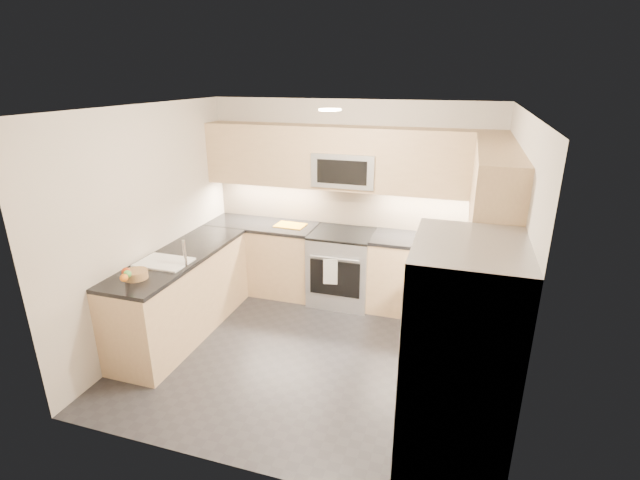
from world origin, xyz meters
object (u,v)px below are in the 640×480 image
Objects in this scene: cutting_board at (290,225)px; fruit_basket at (136,274)px; refrigerator at (457,367)px; utensil_bowl at (486,242)px; microwave at (346,169)px; gas_range at (342,268)px.

fruit_basket is at bearing -112.86° from cutting_board.
refrigerator is 3.27m from cutting_board.
fruit_basket is (-3.20, -1.82, -0.05)m from utensil_bowl.
microwave reaches higher than cutting_board.
gas_range is 2.41× the size of cutting_board.
utensil_bowl is 3.68m from fruit_basket.
microwave is at bearing 7.33° from cutting_board.
gas_range is 2.51m from fruit_basket.
refrigerator reaches higher than cutting_board.
microwave is 2.66m from fruit_basket.
gas_range is 4.10× the size of fruit_basket.
microwave is 1.03m from cutting_board.
microwave is at bearing 119.62° from refrigerator.
microwave is 1.82m from utensil_bowl.
utensil_bowl is at bearing -7.95° from microwave.
refrigerator is 5.76× the size of utensil_bowl.
microwave is at bearing 90.00° from gas_range.
cutting_board is (-2.15, 2.46, 0.05)m from refrigerator.
refrigerator is 4.76× the size of cutting_board.
fruit_basket reaches higher than gas_range.
cutting_board is at bearing 176.55° from utensil_bowl.
microwave is at bearing 53.32° from fruit_basket.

